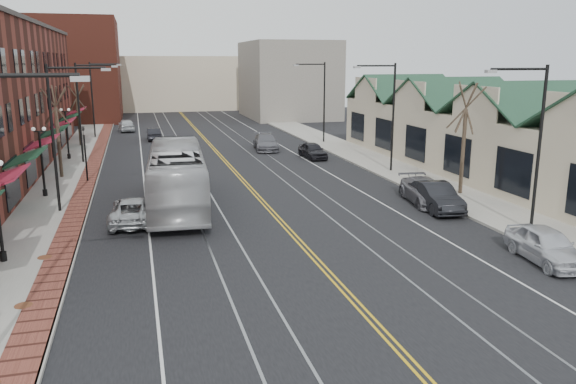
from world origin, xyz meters
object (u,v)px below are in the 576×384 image
parked_suv (133,210)px  parked_car_b (436,197)px  parked_car_c (425,191)px  transit_bus (177,177)px  parked_car_a (546,245)px  parked_car_d (313,150)px

parked_suv → parked_car_b: parked_car_b is taller
parked_suv → parked_car_c: size_ratio=0.99×
transit_bus → parked_car_a: size_ratio=2.92×
transit_bus → parked_car_d: transit_bus is taller
transit_bus → parked_suv: transit_bus is taller
parked_car_a → parked_car_b: (-0.15, 8.87, 0.03)m
parked_suv → parked_car_a: parked_car_a is taller
parked_car_b → parked_suv: bearing=-179.6°
parked_car_d → transit_bus: bearing=-134.7°
parked_car_a → parked_car_d: 27.24m
parked_suv → parked_car_b: size_ratio=1.04×
transit_bus → parked_car_d: bearing=-128.8°
parked_car_a → parked_car_d: (-1.71, 27.19, -0.05)m
parked_suv → parked_car_d: size_ratio=1.21×
parked_car_d → parked_car_c: bearing=-86.4°
parked_suv → parked_car_a: 19.87m
transit_bus → parked_car_c: 14.65m
parked_car_a → parked_car_d: bearing=100.1°
parked_car_a → parked_car_b: 8.87m
transit_bus → parked_car_c: transit_bus is taller
transit_bus → parked_car_d: size_ratio=3.15×
parked_suv → parked_car_c: bearing=-176.3°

